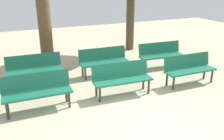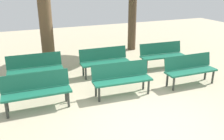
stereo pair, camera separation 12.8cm
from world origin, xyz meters
name	(u,v)px [view 1 (the left image)]	position (x,y,z in m)	size (l,w,h in m)	color
ground_plane	(149,124)	(0.00, 0.00, 0.00)	(24.00, 24.00, 0.00)	#BCAD8E
bench_r0_c0	(37,90)	(-2.11, 1.65, 0.50)	(1.61, 0.50, 0.87)	#19664C
bench_r0_c1	(122,77)	(0.08, 1.58, 0.50)	(1.63, 0.57, 0.87)	#19664C
bench_r0_c2	(189,68)	(2.24, 1.45, 0.50)	(1.61, 0.50, 0.87)	#19664C
bench_r1_c0	(34,68)	(-1.99, 3.28, 0.50)	(1.61, 0.53, 0.87)	#19664C
bench_r1_c1	(104,60)	(0.18, 3.16, 0.50)	(1.61, 0.53, 0.87)	#19664C
bench_r1_c2	(161,53)	(2.30, 3.03, 0.50)	(1.63, 0.57, 0.87)	#19664C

